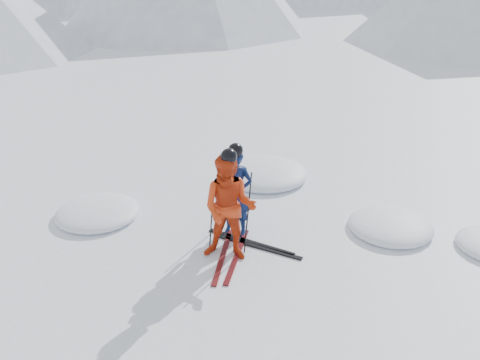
{
  "coord_description": "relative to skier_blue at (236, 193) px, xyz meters",
  "views": [
    {
      "loc": [
        -1.61,
        -7.49,
        4.79
      ],
      "look_at": [
        -1.33,
        0.5,
        1.1
      ],
      "focal_mm": 38.0,
      "sensor_mm": 36.0,
      "label": 1
    }
  ],
  "objects": [
    {
      "name": "ground",
      "position": [
        1.41,
        -0.56,
        -0.83
      ],
      "size": [
        160.0,
        160.0,
        0.0
      ],
      "primitive_type": "plane",
      "color": "white",
      "rests_on": "ground"
    },
    {
      "name": "skier_blue",
      "position": [
        0.0,
        0.0,
        0.0
      ],
      "size": [
        0.7,
        0.57,
        1.65
      ],
      "primitive_type": "imported",
      "rotation": [
        0.0,
        0.0,
        -0.34
      ],
      "color": "#0C1C4D",
      "rests_on": "ground"
    },
    {
      "name": "skier_red",
      "position": [
        -0.12,
        -0.77,
        0.1
      ],
      "size": [
        1.02,
        0.87,
        1.85
      ],
      "primitive_type": "imported",
      "rotation": [
        0.0,
        0.0,
        -0.2
      ],
      "color": "red",
      "rests_on": "ground"
    },
    {
      "name": "pole_blue_left",
      "position": [
        -0.3,
        0.15,
        -0.28
      ],
      "size": [
        0.11,
        0.08,
        1.1
      ],
      "primitive_type": "cylinder",
      "rotation": [
        0.05,
        0.08,
        0.0
      ],
      "color": "black",
      "rests_on": "ground"
    },
    {
      "name": "pole_blue_right",
      "position": [
        0.25,
        0.25,
        -0.28
      ],
      "size": [
        0.11,
        0.07,
        1.1
      ],
      "primitive_type": "cylinder",
      "rotation": [
        -0.04,
        0.08,
        0.0
      ],
      "color": "black",
      "rests_on": "ground"
    },
    {
      "name": "pole_red_left",
      "position": [
        -0.42,
        -0.52,
        -0.21
      ],
      "size": [
        0.12,
        0.1,
        1.23
      ],
      "primitive_type": "cylinder",
      "rotation": [
        0.06,
        0.08,
        0.0
      ],
      "color": "black",
      "rests_on": "ground"
    },
    {
      "name": "pole_red_right",
      "position": [
        0.18,
        -0.62,
        -0.21
      ],
      "size": [
        0.12,
        0.09,
        1.23
      ],
      "primitive_type": "cylinder",
      "rotation": [
        -0.05,
        0.08,
        0.0
      ],
      "color": "black",
      "rests_on": "ground"
    },
    {
      "name": "ski_worn_left",
      "position": [
        -0.24,
        -0.77,
        -0.81
      ],
      "size": [
        0.37,
        1.69,
        0.03
      ],
      "primitive_type": "cube",
      "rotation": [
        0.0,
        0.0,
        -0.17
      ],
      "color": "black",
      "rests_on": "ground"
    },
    {
      "name": "ski_worn_right",
      "position": [
        -0.0,
        -0.77,
        -0.81
      ],
      "size": [
        0.49,
        1.67,
        0.03
      ],
      "primitive_type": "cube",
      "rotation": [
        0.0,
        0.0,
        -0.24
      ],
      "color": "black",
      "rests_on": "ground"
    },
    {
      "name": "ski_loose_a",
      "position": [
        0.25,
        -0.34,
        -0.81
      ],
      "size": [
        1.5,
        0.97,
        0.03
      ],
      "primitive_type": "cube",
      "rotation": [
        0.0,
        0.0,
        1.02
      ],
      "color": "black",
      "rests_on": "ground"
    },
    {
      "name": "ski_loose_b",
      "position": [
        0.35,
        -0.49,
        -0.81
      ],
      "size": [
        1.52,
        0.92,
        0.03
      ],
      "primitive_type": "cube",
      "rotation": [
        0.0,
        0.0,
        1.05
      ],
      "color": "black",
      "rests_on": "ground"
    },
    {
      "name": "snow_lumps",
      "position": [
        0.82,
        1.15,
        -0.83
      ],
      "size": [
        8.6,
        4.73,
        0.43
      ],
      "color": "white",
      "rests_on": "ground"
    }
  ]
}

